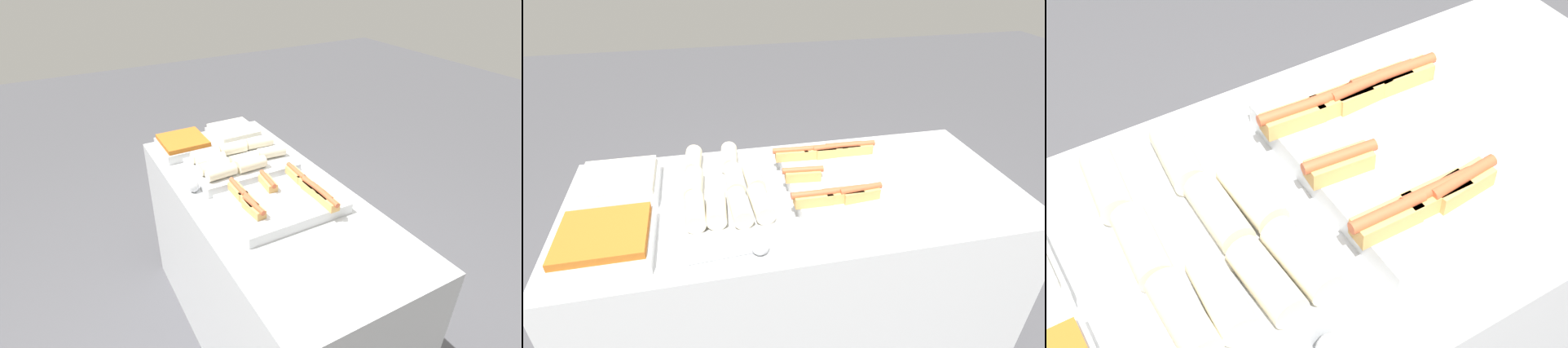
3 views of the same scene
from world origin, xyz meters
The scene contains 3 objects.
counter centered at (0.00, 0.00, 0.47)m, with size 1.58×0.72×0.94m.
tray_hotdogs centered at (0.14, 0.01, 0.98)m, with size 0.40×0.49×0.10m.
tray_wraps centered at (-0.25, -0.01, 0.99)m, with size 0.34×0.50×0.11m.
Camera 3 is at (-0.50, -0.74, 1.91)m, focal length 50.00 mm.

